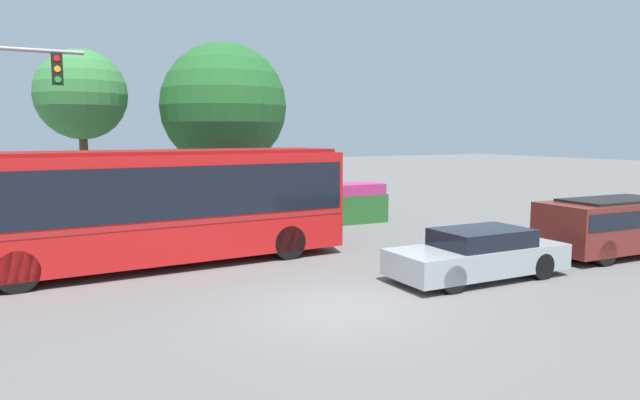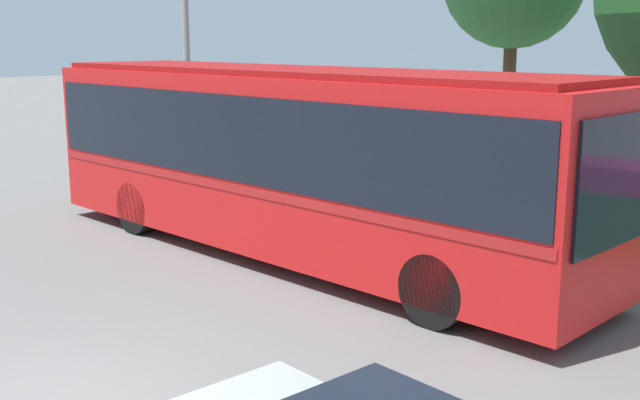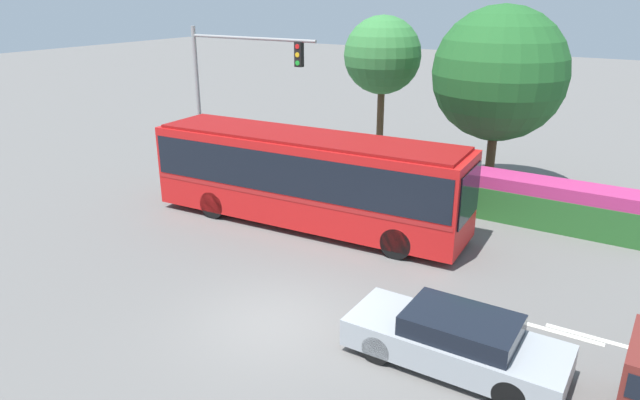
% 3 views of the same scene
% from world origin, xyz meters
% --- Properties ---
extents(city_bus, '(11.35, 3.12, 3.21)m').
position_xyz_m(city_bus, '(-2.81, 5.83, 1.83)').
color(city_bus, red).
rests_on(city_bus, ground).
extents(traffic_light_pole, '(6.09, 0.24, 6.40)m').
position_xyz_m(traffic_light_pole, '(-8.35, 8.34, 4.29)').
color(traffic_light_pole, gray).
rests_on(traffic_light_pole, ground).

